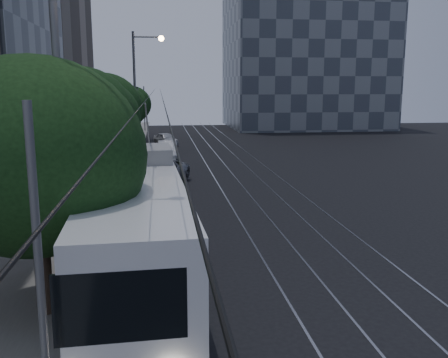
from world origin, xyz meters
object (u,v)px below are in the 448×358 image
trolleybus (137,226)px  streetlamp_far (140,85)px  car_white_a (162,162)px  car_white_b (147,159)px  car_white_c (167,150)px  streetlamp_near (76,98)px  pickup_silver (158,173)px  car_white_d (166,139)px

trolleybus → streetlamp_far: (-0.68, 25.21, 4.34)m
car_white_a → car_white_b: car_white_a is taller
car_white_c → streetlamp_near: bearing=-97.8°
trolleybus → car_white_b: bearing=88.2°
streetlamp_far → car_white_b: bearing=-81.2°
car_white_a → streetlamp_far: (-1.53, 5.08, 5.41)m
pickup_silver → streetlamp_near: (-1.89, -17.84, 5.11)m
car_white_b → streetlamp_far: (-0.48, 3.11, 5.48)m
pickup_silver → streetlamp_near: size_ratio=0.58×
trolleybus → car_white_c: trolleybus is taller
car_white_d → streetlamp_far: streetlamp_far is taller
pickup_silver → car_white_a: bearing=108.5°
trolleybus → car_white_c: bearing=84.8°
car_white_a → streetlamp_near: size_ratio=0.46×
car_white_a → car_white_d: (0.55, 16.80, -0.13)m
car_white_b → car_white_a: bearing=-86.4°
trolleybus → car_white_d: (1.40, 36.94, -1.19)m
car_white_d → car_white_a: bearing=-115.2°
car_white_c → streetlamp_far: size_ratio=0.43×
car_white_d → pickup_silver: bearing=-115.5°
pickup_silver → car_white_c: pickup_silver is taller
car_white_a → car_white_d: car_white_a is taller
car_white_c → streetlamp_far: (-2.08, -2.32, 5.45)m
car_white_a → streetlamp_near: streetlamp_near is taller
car_white_b → car_white_c: 5.66m
trolleybus → car_white_d: size_ratio=3.55×
car_white_c → streetlamp_near: 30.42m
car_white_a → car_white_b: 2.23m
car_white_b → car_white_d: (1.60, 14.84, -0.06)m
car_white_c → car_white_d: (0.00, 9.41, -0.08)m
car_white_d → streetlamp_near: size_ratio=0.39×
car_white_c → streetlamp_far: bearing=-134.6°
trolleybus → car_white_b: trolleybus is taller
car_white_c → car_white_d: bearing=87.3°
car_white_c → car_white_d: car_white_c is taller
car_white_a → car_white_c: bearing=93.4°
trolleybus → pickup_silver: trolleybus is taller
trolleybus → car_white_b: 22.13m
car_white_a → car_white_b: (-1.05, 1.97, -0.07)m
trolleybus → car_white_d: trolleybus is taller
streetlamp_near → streetlamp_far: size_ratio=0.95×
trolleybus → car_white_a: trolleybus is taller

